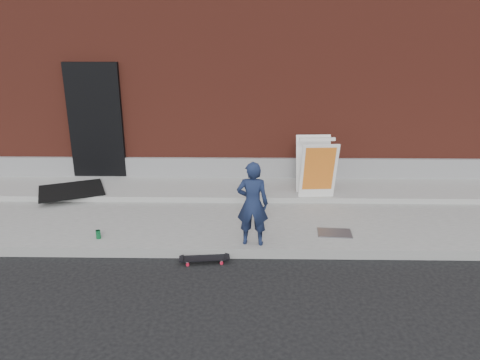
{
  "coord_description": "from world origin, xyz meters",
  "views": [
    {
      "loc": [
        0.38,
        -6.03,
        3.29
      ],
      "look_at": [
        0.27,
        0.8,
        0.93
      ],
      "focal_mm": 35.0,
      "sensor_mm": 36.0,
      "label": 1
    }
  ],
  "objects_px": {
    "skateboard": "(204,259)",
    "soda_can": "(98,234)",
    "pizza_sign": "(316,167)",
    "child": "(253,204)"
  },
  "relations": [
    {
      "from": "child",
      "to": "skateboard",
      "type": "relative_size",
      "value": 1.79
    },
    {
      "from": "skateboard",
      "to": "pizza_sign",
      "type": "xyz_separation_m",
      "value": [
        1.84,
        2.1,
        0.72
      ]
    },
    {
      "from": "skateboard",
      "to": "pizza_sign",
      "type": "height_order",
      "value": "pizza_sign"
    },
    {
      "from": "pizza_sign",
      "to": "soda_can",
      "type": "xyz_separation_m",
      "value": [
        -3.48,
        -1.65,
        -0.57
      ]
    },
    {
      "from": "child",
      "to": "pizza_sign",
      "type": "distance_m",
      "value": 2.12
    },
    {
      "from": "pizza_sign",
      "to": "soda_can",
      "type": "bearing_deg",
      "value": -154.62
    },
    {
      "from": "skateboard",
      "to": "soda_can",
      "type": "bearing_deg",
      "value": 164.8
    },
    {
      "from": "child",
      "to": "skateboard",
      "type": "distance_m",
      "value": 1.04
    },
    {
      "from": "skateboard",
      "to": "soda_can",
      "type": "relative_size",
      "value": 5.39
    },
    {
      "from": "skateboard",
      "to": "pizza_sign",
      "type": "distance_m",
      "value": 2.88
    }
  ]
}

